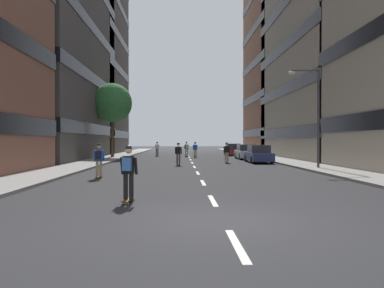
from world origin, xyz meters
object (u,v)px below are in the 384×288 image
object	(u,v)px
street_tree_near	(112,103)
skater_5	(99,158)
skater_6	(178,153)
skater_0	(157,148)
parked_car_near	(233,150)
skater_2	(187,148)
skater_3	(195,149)
skater_4	(128,170)
skater_1	(227,151)
parked_car_mid	(258,155)
streetlamp_right	(313,107)
parked_car_far	(246,152)

from	to	relation	value
street_tree_near	skater_5	size ratio (longest dim) A/B	4.50
skater_6	street_tree_near	bearing A→B (deg)	121.43
skater_0	skater_6	distance (m)	16.78
parked_car_near	skater_2	xyz separation A→B (m)	(-6.01, -3.36, 0.32)
skater_3	skater_4	world-z (taller)	same
parked_car_near	skater_6	bearing A→B (deg)	-110.35
parked_car_near	street_tree_near	xyz separation A→B (m)	(-14.15, -6.85, 5.28)
skater_1	parked_car_mid	bearing A→B (deg)	4.57
skater_3	skater_4	size ratio (longest dim) A/B	1.00
skater_0	skater_4	xyz separation A→B (m)	(1.19, -33.72, 0.03)
skater_0	skater_1	distance (m)	15.28
skater_2	skater_5	size ratio (longest dim) A/B	1.00
streetlamp_right	skater_4	distance (m)	16.68
street_tree_near	skater_2	world-z (taller)	street_tree_near
skater_3	skater_5	bearing A→B (deg)	-104.31
parked_car_near	skater_6	distance (m)	19.92
street_tree_near	skater_2	xyz separation A→B (m)	(8.15, 3.49, -4.96)
skater_2	skater_5	distance (m)	25.53
parked_car_near	parked_car_mid	bearing A→B (deg)	-90.00
street_tree_near	streetlamp_right	distance (m)	23.02
skater_0	skater_5	xyz separation A→B (m)	(-1.33, -26.30, 0.03)
parked_car_far	skater_5	distance (m)	21.85
parked_car_far	skater_6	bearing A→B (deg)	-126.98
skater_4	skater_5	size ratio (longest dim) A/B	1.00
streetlamp_right	street_tree_near	bearing A→B (deg)	134.72
parked_car_far	skater_5	xyz separation A→B (m)	(-10.92, -18.93, 0.32)
skater_4	skater_3	bearing A→B (deg)	83.74
parked_car_near	parked_car_mid	size ratio (longest dim) A/B	1.00
skater_5	skater_4	bearing A→B (deg)	-71.25
skater_5	skater_6	world-z (taller)	same
skater_1	skater_3	world-z (taller)	same
street_tree_near	skater_1	size ratio (longest dim) A/B	4.50
parked_car_near	skater_1	size ratio (longest dim) A/B	2.47
street_tree_near	skater_3	xyz separation A→B (m)	(9.08, 1.36, -4.99)
parked_car_near	streetlamp_right	size ratio (longest dim) A/B	0.68
street_tree_near	streetlamp_right	size ratio (longest dim) A/B	1.23
parked_car_far	skater_3	bearing A→B (deg)	141.87
streetlamp_right	skater_3	distance (m)	19.28
skater_0	skater_5	size ratio (longest dim) A/B	1.00
parked_car_mid	skater_4	xyz separation A→B (m)	(-8.40, -20.26, 0.32)
street_tree_near	parked_car_far	bearing A→B (deg)	-10.51
parked_car_far	street_tree_near	bearing A→B (deg)	169.49
skater_0	streetlamp_right	bearing A→B (deg)	-61.19
streetlamp_right	skater_3	size ratio (longest dim) A/B	3.65
parked_car_mid	skater_3	xyz separation A→B (m)	(-5.07, 10.08, 0.29)
street_tree_near	skater_4	distance (m)	29.96
parked_car_mid	streetlamp_right	distance (m)	8.56
skater_0	skater_3	world-z (taller)	same
parked_car_mid	skater_1	size ratio (longest dim) A/B	2.47
parked_car_near	street_tree_near	bearing A→B (deg)	-154.18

